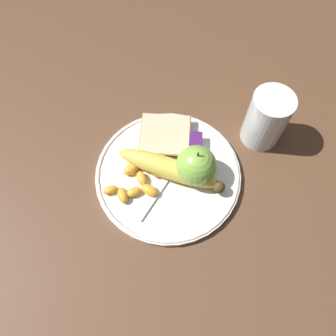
% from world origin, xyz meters
% --- Properties ---
extents(ground_plane, '(3.00, 3.00, 0.00)m').
position_xyz_m(ground_plane, '(0.00, 0.00, 0.00)').
color(ground_plane, brown).
extents(plate, '(0.27, 0.27, 0.01)m').
position_xyz_m(plate, '(0.00, 0.00, 0.01)').
color(plate, silver).
rests_on(plate, ground_plane).
extents(juice_glass, '(0.08, 0.08, 0.11)m').
position_xyz_m(juice_glass, '(-0.17, -0.10, 0.05)').
color(juice_glass, silver).
rests_on(juice_glass, ground_plane).
extents(apple, '(0.07, 0.07, 0.08)m').
position_xyz_m(apple, '(-0.05, 0.00, 0.05)').
color(apple, '#84BC47').
rests_on(apple, plate).
extents(banana, '(0.19, 0.09, 0.04)m').
position_xyz_m(banana, '(-0.01, 0.01, 0.03)').
color(banana, '#E0CC4C').
rests_on(banana, plate).
extents(bread_slice, '(0.10, 0.09, 0.02)m').
position_xyz_m(bread_slice, '(0.01, -0.07, 0.02)').
color(bread_slice, '#AB8751').
rests_on(bread_slice, plate).
extents(fork, '(0.10, 0.16, 0.00)m').
position_xyz_m(fork, '(-0.00, 0.00, 0.01)').
color(fork, silver).
rests_on(fork, plate).
extents(jam_packet, '(0.04, 0.04, 0.02)m').
position_xyz_m(jam_packet, '(-0.04, -0.06, 0.02)').
color(jam_packet, silver).
rests_on(jam_packet, plate).
extents(orange_segment_0, '(0.03, 0.03, 0.02)m').
position_xyz_m(orange_segment_0, '(0.05, 0.02, 0.02)').
color(orange_segment_0, '#F9A32D').
rests_on(orange_segment_0, plate).
extents(orange_segment_1, '(0.04, 0.04, 0.02)m').
position_xyz_m(orange_segment_1, '(0.07, 0.00, 0.02)').
color(orange_segment_1, '#F9A32D').
rests_on(orange_segment_1, plate).
extents(orange_segment_2, '(0.04, 0.03, 0.02)m').
position_xyz_m(orange_segment_2, '(0.03, -0.02, 0.02)').
color(orange_segment_2, '#F9A32D').
rests_on(orange_segment_2, plate).
extents(orange_segment_3, '(0.03, 0.03, 0.01)m').
position_xyz_m(orange_segment_3, '(0.10, 0.04, 0.02)').
color(orange_segment_3, '#F9A32D').
rests_on(orange_segment_3, plate).
extents(orange_segment_4, '(0.03, 0.03, 0.02)m').
position_xyz_m(orange_segment_4, '(0.08, 0.05, 0.02)').
color(orange_segment_4, '#F9A32D').
rests_on(orange_segment_4, plate).
extents(orange_segment_5, '(0.03, 0.03, 0.02)m').
position_xyz_m(orange_segment_5, '(0.06, 0.04, 0.02)').
color(orange_segment_5, '#F9A32D').
rests_on(orange_segment_5, plate).
extents(orange_segment_6, '(0.04, 0.04, 0.02)m').
position_xyz_m(orange_segment_6, '(0.02, -0.00, 0.02)').
color(orange_segment_6, '#F9A32D').
rests_on(orange_segment_6, plate).
extents(orange_segment_7, '(0.04, 0.03, 0.02)m').
position_xyz_m(orange_segment_7, '(0.03, 0.04, 0.02)').
color(orange_segment_7, '#F9A32D').
rests_on(orange_segment_7, plate).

